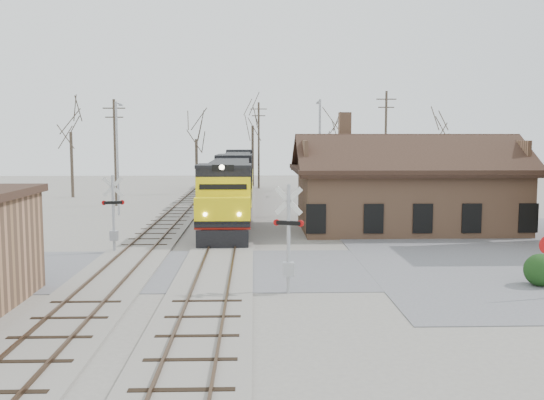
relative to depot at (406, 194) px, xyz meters
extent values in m
plane|color=gray|center=(-11.99, -12.00, -2.41)|extent=(140.00, 140.00, 0.00)
cube|color=#5C5C61|center=(-11.99, -12.00, -2.39)|extent=(60.00, 9.00, 0.03)
cube|color=gray|center=(-11.99, 3.00, -2.35)|extent=(3.40, 90.00, 0.12)
cube|color=#473323|center=(-12.71, 3.00, -2.24)|extent=(0.08, 90.00, 0.14)
cube|color=#473323|center=(-11.27, 3.00, -2.24)|extent=(0.08, 90.00, 0.14)
cube|color=gray|center=(-16.49, 3.00, -2.35)|extent=(3.40, 90.00, 0.12)
cube|color=#473323|center=(-17.21, 3.00, -2.24)|extent=(0.08, 90.00, 0.14)
cube|color=#473323|center=(-15.77, 3.00, -2.24)|extent=(0.08, 90.00, 0.14)
cube|color=#A07153|center=(0.01, 0.00, -0.41)|extent=(14.00, 8.00, 4.00)
cube|color=black|center=(0.01, 0.00, 1.69)|extent=(15.20, 9.20, 0.30)
cube|color=black|center=(0.01, -2.30, 2.69)|extent=(15.00, 4.71, 2.66)
cube|color=black|center=(0.01, 2.30, 2.69)|extent=(15.00, 4.71, 2.66)
cube|color=#A07153|center=(-3.99, 1.50, 4.39)|extent=(0.80, 0.80, 2.20)
cube|color=black|center=(-11.99, -3.32, -1.83)|extent=(2.60, 4.16, 1.04)
cube|color=black|center=(-11.99, 10.19, -1.83)|extent=(2.60, 4.16, 1.04)
cube|color=black|center=(-11.99, 3.44, -1.00)|extent=(3.12, 20.79, 0.36)
cube|color=maroon|center=(-11.99, 3.44, -1.23)|extent=(3.14, 20.79, 0.12)
cube|color=black|center=(-11.99, 4.74, 0.61)|extent=(2.70, 15.08, 2.91)
cube|color=black|center=(-11.99, -4.26, 0.61)|extent=(3.12, 2.91, 2.91)
cube|color=yellow|center=(-11.99, -6.02, -0.28)|extent=(3.12, 1.87, 1.46)
cube|color=black|center=(-11.99, -7.06, -1.83)|extent=(2.91, 0.25, 1.04)
cylinder|color=#FFF2CC|center=(-11.99, -6.98, 2.17)|extent=(0.29, 0.10, 0.29)
cube|color=black|center=(-11.99, 17.97, -1.83)|extent=(2.60, 4.16, 1.04)
cube|color=black|center=(-11.99, 31.49, -1.83)|extent=(2.60, 4.16, 1.04)
cube|color=black|center=(-11.99, 24.73, -1.00)|extent=(3.12, 20.79, 0.36)
cube|color=maroon|center=(-11.99, 24.73, -1.23)|extent=(3.14, 20.79, 0.12)
cube|color=black|center=(-11.99, 26.03, 0.61)|extent=(2.70, 15.08, 2.91)
cube|color=black|center=(-11.99, 17.04, 0.61)|extent=(3.12, 2.91, 2.91)
cube|color=black|center=(-11.99, 15.27, -0.28)|extent=(3.12, 1.87, 1.46)
cube|color=black|center=(-11.99, 14.23, -1.83)|extent=(2.91, 0.25, 1.04)
cylinder|color=#A5A8AD|center=(-8.86, -16.50, -0.22)|extent=(0.15, 0.15, 4.37)
cube|color=silver|center=(-8.86, -16.50, 1.31)|extent=(1.10, 0.40, 1.14)
cube|color=silver|center=(-8.86, -16.50, 1.31)|extent=(1.10, 0.40, 1.14)
cube|color=black|center=(-8.86, -16.50, 0.43)|extent=(0.98, 0.46, 0.16)
cylinder|color=#B20C0C|center=(-9.33, -16.34, 0.43)|extent=(0.27, 0.16, 0.26)
cylinder|color=#B20C0C|center=(-8.40, -16.65, 0.43)|extent=(0.27, 0.16, 0.26)
cube|color=#A5A8AD|center=(-8.86, -16.50, -1.42)|extent=(0.44, 0.33, 0.55)
cylinder|color=#A5A8AD|center=(-17.76, -7.79, -0.31)|extent=(0.15, 0.15, 4.20)
cube|color=silver|center=(-17.76, -7.79, 1.17)|extent=(1.08, 0.31, 1.10)
cube|color=silver|center=(-17.76, -7.79, 1.17)|extent=(1.08, 0.31, 1.10)
cube|color=black|center=(-17.76, -7.79, 0.33)|extent=(0.95, 0.37, 0.16)
cylinder|color=#B20C0C|center=(-17.30, -7.68, 0.33)|extent=(0.26, 0.14, 0.25)
cylinder|color=#B20C0C|center=(-18.22, -7.91, 0.33)|extent=(0.26, 0.14, 0.25)
cube|color=#A5A8AD|center=(-17.76, -7.79, -1.46)|extent=(0.42, 0.32, 0.53)
sphere|color=#153411|center=(1.74, -15.67, -1.72)|extent=(1.37, 1.37, 1.37)
cylinder|color=#A5A8AD|center=(-21.06, 8.23, 2.09)|extent=(0.18, 0.18, 8.99)
cylinder|color=#A5A8AD|center=(-21.06, 9.13, 6.49)|extent=(0.12, 1.80, 0.12)
cube|color=#A5A8AD|center=(-21.06, 9.93, 6.39)|extent=(0.25, 0.50, 0.12)
cylinder|color=#A5A8AD|center=(-5.06, 7.46, 2.16)|extent=(0.18, 0.18, 9.14)
cylinder|color=#A5A8AD|center=(-5.06, 8.36, 6.64)|extent=(0.12, 1.80, 0.12)
cube|color=#A5A8AD|center=(-5.06, 9.16, 6.54)|extent=(0.25, 0.50, 0.12)
cylinder|color=#A5A8AD|center=(-1.12, 23.40, 1.66)|extent=(0.18, 0.18, 8.12)
cylinder|color=#A5A8AD|center=(-1.12, 24.30, 5.62)|extent=(0.12, 1.80, 0.12)
cube|color=#A5A8AD|center=(-1.12, 25.10, 5.52)|extent=(0.25, 0.50, 0.12)
cylinder|color=#382D23|center=(-22.72, 14.84, 2.38)|extent=(0.24, 0.24, 9.58)
cube|color=#382D23|center=(-22.72, 14.84, 6.37)|extent=(2.00, 0.10, 0.10)
cube|color=#382D23|center=(-22.72, 14.84, 5.57)|extent=(1.60, 0.10, 0.10)
cylinder|color=#382D23|center=(-9.65, 33.11, 2.77)|extent=(0.24, 0.24, 10.35)
cube|color=#382D23|center=(-9.65, 33.11, 7.15)|extent=(2.00, 0.10, 0.10)
cube|color=#382D23|center=(-9.65, 33.11, 6.35)|extent=(1.60, 0.10, 0.10)
cylinder|color=#382D23|center=(2.92, 20.17, 2.97)|extent=(0.24, 0.24, 10.75)
cube|color=#382D23|center=(2.92, 20.17, 7.54)|extent=(2.00, 0.10, 0.10)
cube|color=#382D23|center=(2.92, 20.17, 6.74)|extent=(1.60, 0.10, 0.10)
cylinder|color=#382D23|center=(-28.99, 22.77, 0.96)|extent=(0.32, 0.32, 6.73)
cylinder|color=#382D23|center=(-16.52, 26.38, 0.59)|extent=(0.32, 0.32, 5.99)
cylinder|color=#382D23|center=(-10.39, 35.80, 1.42)|extent=(0.32, 0.32, 7.64)
cylinder|color=#382D23|center=(-1.04, 31.10, 0.57)|extent=(0.32, 0.32, 5.94)
cylinder|color=#382D23|center=(9.56, 23.21, 0.56)|extent=(0.32, 0.32, 5.93)
camera|label=1|loc=(-10.22, -40.15, 3.82)|focal=40.00mm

